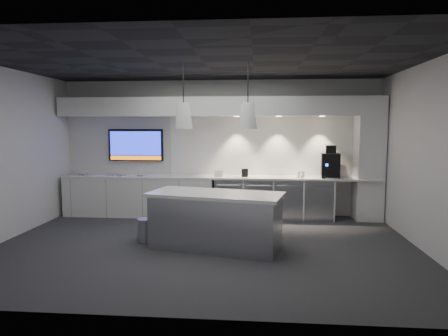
# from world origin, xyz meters

# --- Properties ---
(floor) EXTENTS (7.00, 7.00, 0.00)m
(floor) POSITION_xyz_m (0.00, 0.00, 0.00)
(floor) COLOR #313134
(floor) RESTS_ON ground
(ceiling) EXTENTS (7.00, 7.00, 0.00)m
(ceiling) POSITION_xyz_m (0.00, 0.00, 3.00)
(ceiling) COLOR black
(ceiling) RESTS_ON wall_back
(wall_back) EXTENTS (7.00, 0.00, 7.00)m
(wall_back) POSITION_xyz_m (0.00, 2.50, 1.50)
(wall_back) COLOR silver
(wall_back) RESTS_ON floor
(wall_front) EXTENTS (7.00, 0.00, 7.00)m
(wall_front) POSITION_xyz_m (0.00, -2.50, 1.50)
(wall_front) COLOR silver
(wall_front) RESTS_ON floor
(wall_left) EXTENTS (0.00, 7.00, 7.00)m
(wall_left) POSITION_xyz_m (-3.50, 0.00, 1.50)
(wall_left) COLOR silver
(wall_left) RESTS_ON floor
(wall_right) EXTENTS (0.00, 7.00, 7.00)m
(wall_right) POSITION_xyz_m (3.50, 0.00, 1.50)
(wall_right) COLOR silver
(wall_right) RESTS_ON floor
(back_counter) EXTENTS (6.80, 0.65, 0.04)m
(back_counter) POSITION_xyz_m (0.00, 2.17, 0.88)
(back_counter) COLOR white
(back_counter) RESTS_ON left_base_cabinets
(left_base_cabinets) EXTENTS (3.30, 0.63, 0.86)m
(left_base_cabinets) POSITION_xyz_m (-1.75, 2.17, 0.43)
(left_base_cabinets) COLOR white
(left_base_cabinets) RESTS_ON floor
(fridge_unit_a) EXTENTS (0.60, 0.61, 0.85)m
(fridge_unit_a) POSITION_xyz_m (0.25, 2.17, 0.42)
(fridge_unit_a) COLOR #989AA0
(fridge_unit_a) RESTS_ON floor
(fridge_unit_b) EXTENTS (0.60, 0.61, 0.85)m
(fridge_unit_b) POSITION_xyz_m (0.88, 2.17, 0.42)
(fridge_unit_b) COLOR #989AA0
(fridge_unit_b) RESTS_ON floor
(fridge_unit_c) EXTENTS (0.60, 0.61, 0.85)m
(fridge_unit_c) POSITION_xyz_m (1.51, 2.17, 0.42)
(fridge_unit_c) COLOR #989AA0
(fridge_unit_c) RESTS_ON floor
(fridge_unit_d) EXTENTS (0.60, 0.61, 0.85)m
(fridge_unit_d) POSITION_xyz_m (2.14, 2.17, 0.42)
(fridge_unit_d) COLOR #989AA0
(fridge_unit_d) RESTS_ON floor
(backsplash) EXTENTS (4.60, 0.03, 1.30)m
(backsplash) POSITION_xyz_m (1.20, 2.48, 1.55)
(backsplash) COLOR white
(backsplash) RESTS_ON wall_back
(soffit) EXTENTS (6.90, 0.60, 0.40)m
(soffit) POSITION_xyz_m (0.00, 2.20, 2.40)
(soffit) COLOR white
(soffit) RESTS_ON wall_back
(column) EXTENTS (0.55, 0.55, 2.60)m
(column) POSITION_xyz_m (3.20, 2.20, 1.30)
(column) COLOR white
(column) RESTS_ON floor
(wall_tv) EXTENTS (1.25, 0.07, 0.72)m
(wall_tv) POSITION_xyz_m (-1.90, 2.45, 1.56)
(wall_tv) COLOR black
(wall_tv) RESTS_ON wall_back
(island) EXTENTS (2.31, 1.38, 0.91)m
(island) POSITION_xyz_m (0.19, -0.06, 0.46)
(island) COLOR #989AA0
(island) RESTS_ON floor
(bin) EXTENTS (0.30, 0.30, 0.40)m
(bin) POSITION_xyz_m (-1.06, 0.20, 0.20)
(bin) COLOR #989AA0
(bin) RESTS_ON floor
(coffee_machine) EXTENTS (0.42, 0.58, 0.68)m
(coffee_machine) POSITION_xyz_m (2.41, 2.20, 1.18)
(coffee_machine) COLOR black
(coffee_machine) RESTS_ON back_counter
(sign_black) EXTENTS (0.14, 0.05, 0.18)m
(sign_black) POSITION_xyz_m (0.59, 2.09, 0.99)
(sign_black) COLOR black
(sign_black) RESTS_ON back_counter
(sign_white) EXTENTS (0.18, 0.03, 0.14)m
(sign_white) POSITION_xyz_m (0.02, 2.05, 0.97)
(sign_white) COLOR white
(sign_white) RESTS_ON back_counter
(cup_cluster) EXTENTS (0.16, 0.16, 0.14)m
(cup_cluster) POSITION_xyz_m (1.77, 2.10, 0.97)
(cup_cluster) COLOR white
(cup_cluster) RESTS_ON back_counter
(tray_a) EXTENTS (0.20, 0.20, 0.02)m
(tray_a) POSITION_xyz_m (-3.02, 2.14, 0.91)
(tray_a) COLOR gray
(tray_a) RESTS_ON back_counter
(tray_b) EXTENTS (0.20, 0.20, 0.02)m
(tray_b) POSITION_xyz_m (-2.40, 2.15, 0.91)
(tray_b) COLOR gray
(tray_b) RESTS_ON back_counter
(tray_c) EXTENTS (0.19, 0.19, 0.02)m
(tray_c) POSITION_xyz_m (-2.13, 2.08, 0.91)
(tray_c) COLOR gray
(tray_c) RESTS_ON back_counter
(tray_d) EXTENTS (0.19, 0.19, 0.02)m
(tray_d) POSITION_xyz_m (-1.67, 2.09, 0.91)
(tray_d) COLOR gray
(tray_d) RESTS_ON back_counter
(pendant_left) EXTENTS (0.29, 0.29, 1.11)m
(pendant_left) POSITION_xyz_m (-0.33, -0.06, 2.15)
(pendant_left) COLOR white
(pendant_left) RESTS_ON ceiling
(pendant_right) EXTENTS (0.29, 0.29, 1.11)m
(pendant_right) POSITION_xyz_m (0.70, -0.06, 2.15)
(pendant_right) COLOR white
(pendant_right) RESTS_ON ceiling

